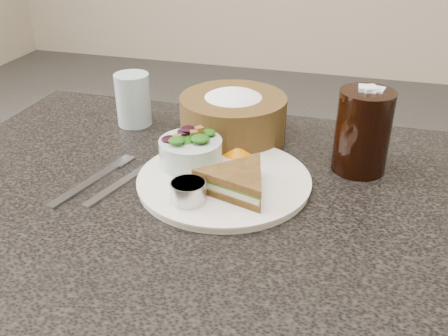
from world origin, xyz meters
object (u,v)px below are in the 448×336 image
(salad_bowl, at_px, (191,148))
(dressing_ramekin, at_px, (188,192))
(sandwich, at_px, (237,181))
(cola_glass, at_px, (363,128))
(dinner_plate, at_px, (224,181))
(bread_basket, at_px, (233,110))
(water_glass, at_px, (133,100))

(salad_bowl, bearing_deg, dressing_ramekin, -72.62)
(sandwich, relative_size, cola_glass, 0.92)
(dinner_plate, distance_m, salad_bowl, 0.08)
(sandwich, distance_m, bread_basket, 0.22)
(dressing_ramekin, distance_m, water_glass, 0.35)
(dressing_ramekin, distance_m, bread_basket, 0.26)
(salad_bowl, bearing_deg, sandwich, -34.38)
(salad_bowl, relative_size, dressing_ramekin, 1.98)
(sandwich, xyz_separation_m, dressing_ramekin, (-0.06, -0.05, -0.00))
(sandwich, height_order, cola_glass, cola_glass)
(salad_bowl, relative_size, cola_glass, 0.70)
(sandwich, distance_m, dressing_ramekin, 0.08)
(bread_basket, xyz_separation_m, cola_glass, (0.24, -0.06, 0.02))
(sandwich, relative_size, salad_bowl, 1.32)
(dinner_plate, height_order, cola_glass, cola_glass)
(salad_bowl, height_order, water_glass, water_glass)
(dinner_plate, height_order, water_glass, water_glass)
(sandwich, bearing_deg, salad_bowl, 162.53)
(water_glass, bearing_deg, cola_glass, -9.48)
(dinner_plate, relative_size, water_glass, 2.65)
(sandwich, bearing_deg, dressing_ramekin, -127.63)
(dressing_ramekin, bearing_deg, cola_glass, 39.15)
(dinner_plate, height_order, sandwich, sandwich)
(cola_glass, bearing_deg, sandwich, -139.60)
(dinner_plate, xyz_separation_m, dressing_ramekin, (-0.03, -0.08, 0.02))
(dinner_plate, bearing_deg, salad_bowl, 155.59)
(dinner_plate, bearing_deg, bread_basket, 100.18)
(dressing_ramekin, xyz_separation_m, water_glass, (-0.21, 0.27, 0.02))
(sandwich, distance_m, salad_bowl, 0.12)
(bread_basket, bearing_deg, water_glass, 176.66)
(dinner_plate, relative_size, salad_bowl, 2.62)
(sandwich, xyz_separation_m, water_glass, (-0.28, 0.23, 0.02))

